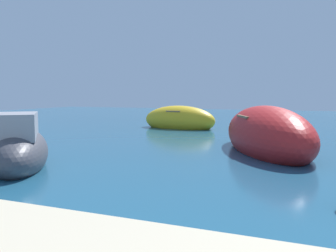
# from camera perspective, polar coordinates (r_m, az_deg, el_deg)

# --- Properties ---
(moored_boat_0) EXTENTS (5.02, 6.87, 2.17)m
(moored_boat_0) POSITION_cam_1_polar(r_m,az_deg,el_deg) (13.73, 15.32, -1.41)
(moored_boat_0) COLOR #B21E1E
(moored_boat_0) RESTS_ON ground
(moored_boat_2) EXTENTS (4.96, 2.68, 1.77)m
(moored_boat_2) POSITION_cam_1_polar(r_m,az_deg,el_deg) (22.03, 1.76, 0.94)
(moored_boat_2) COLOR gold
(moored_boat_2) RESTS_ON ground
(moored_boat_5) EXTENTS (3.95, 4.32, 1.91)m
(moored_boat_5) POSITION_cam_1_polar(r_m,az_deg,el_deg) (11.40, -22.49, -3.47)
(moored_boat_5) COLOR #3F3F47
(moored_boat_5) RESTS_ON ground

